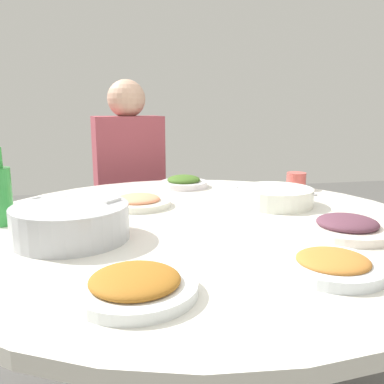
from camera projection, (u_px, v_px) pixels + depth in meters
round_dining_table at (196, 259)px, 1.21m from camera, size 1.39×1.39×0.72m
rice_bowl at (71, 221)px, 1.02m from camera, size 0.29×0.29×0.10m
soup_bowl at (275, 197)px, 1.38m from camera, size 0.25×0.25×0.06m
dish_tofu_braise at (333, 264)px, 0.82m from camera, size 0.21×0.21×0.04m
dish_eggplant at (347, 227)px, 1.07m from camera, size 0.24×0.24×0.05m
dish_shrimp at (138, 202)px, 1.37m from camera, size 0.22×0.22×0.04m
dish_greens at (184, 182)px, 1.70m from camera, size 0.20×0.20×0.05m
dish_stirfry at (135, 285)px, 0.72m from camera, size 0.23×0.23×0.05m
green_bottle at (0, 194)px, 1.14m from camera, size 0.06×0.06×0.22m
tea_cup_side at (296, 181)px, 1.65m from camera, size 0.08×0.08×0.07m
stool_for_diner_left at (132, 264)px, 2.20m from camera, size 0.34×0.34×0.43m
diner_left at (129, 168)px, 2.09m from camera, size 0.37×0.38×0.76m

